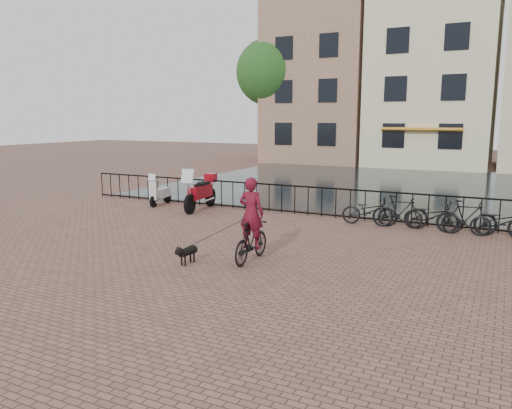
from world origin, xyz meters
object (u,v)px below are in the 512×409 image
at_px(scooter, 160,188).
at_px(dog, 188,254).
at_px(motorcycle, 200,188).
at_px(cyclist, 251,225).

bearing_deg(scooter, dog, -56.87).
bearing_deg(dog, scooter, 137.05).
height_order(motorcycle, scooter, motorcycle).
xyz_separation_m(dog, scooter, (-5.51, 6.16, 0.41)).
xyz_separation_m(cyclist, dog, (-1.23, -0.85, -0.65)).
xyz_separation_m(motorcycle, scooter, (-1.98, 0.20, -0.17)).
relative_size(cyclist, motorcycle, 1.00).
relative_size(motorcycle, scooter, 1.62).
bearing_deg(cyclist, scooter, -38.95).
distance_m(motorcycle, scooter, 2.00).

